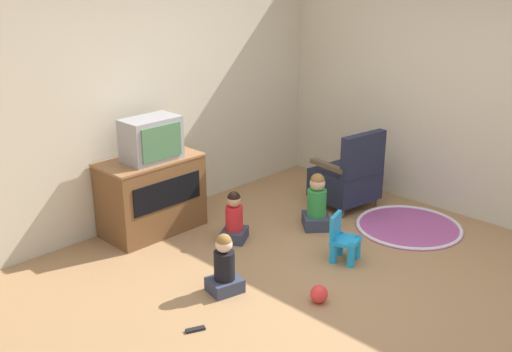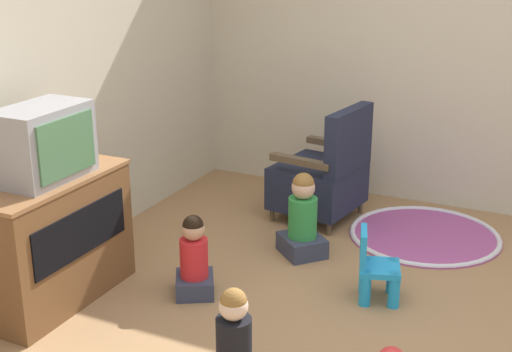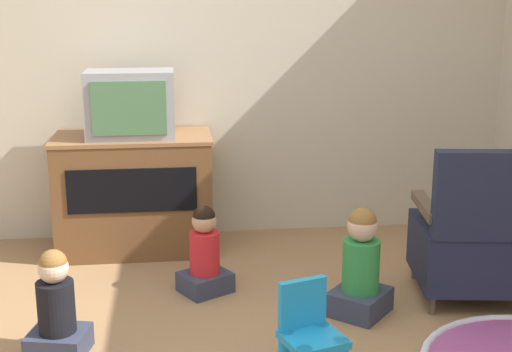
# 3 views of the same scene
# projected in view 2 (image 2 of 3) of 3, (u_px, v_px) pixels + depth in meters

# --- Properties ---
(ground_plane) EXTENTS (30.00, 30.00, 0.00)m
(ground_plane) POSITION_uv_depth(u_px,v_px,m) (375.00, 337.00, 3.93)
(ground_plane) COLOR #9E754C
(tv_cabinet) EXTENTS (1.02, 0.56, 0.78)m
(tv_cabinet) POSITION_uv_depth(u_px,v_px,m) (46.00, 237.00, 4.23)
(tv_cabinet) COLOR brown
(tv_cabinet) RESTS_ON ground_plane
(television) EXTENTS (0.55, 0.35, 0.43)m
(television) POSITION_uv_depth(u_px,v_px,m) (43.00, 143.00, 4.02)
(television) COLOR #939399
(television) RESTS_ON tv_cabinet
(black_armchair) EXTENTS (0.70, 0.67, 0.90)m
(black_armchair) POSITION_uv_depth(u_px,v_px,m) (323.00, 176.00, 5.45)
(black_armchair) COLOR brown
(black_armchair) RESTS_ON ground_plane
(yellow_kid_chair) EXTENTS (0.31, 0.31, 0.45)m
(yellow_kid_chair) POSITION_uv_depth(u_px,v_px,m) (376.00, 271.00, 4.29)
(yellow_kid_chair) COLOR #1E99DB
(yellow_kid_chair) RESTS_ON ground_plane
(play_mat) EXTENTS (1.10, 1.10, 0.04)m
(play_mat) POSITION_uv_depth(u_px,v_px,m) (424.00, 235.00, 5.23)
(play_mat) COLOR #A54C8C
(play_mat) RESTS_ON ground_plane
(child_watching_left) EXTENTS (0.40, 0.40, 0.59)m
(child_watching_left) POSITION_uv_depth(u_px,v_px,m) (303.00, 220.00, 4.86)
(child_watching_left) COLOR #33384C
(child_watching_left) RESTS_ON ground_plane
(child_watching_center) EXTENTS (0.31, 0.29, 0.53)m
(child_watching_center) POSITION_uv_depth(u_px,v_px,m) (234.00, 344.00, 3.45)
(child_watching_center) COLOR #33384C
(child_watching_center) RESTS_ON ground_plane
(child_watching_right) EXTENTS (0.34, 0.33, 0.52)m
(child_watching_right) POSITION_uv_depth(u_px,v_px,m) (194.00, 260.00, 4.34)
(child_watching_right) COLOR #33384C
(child_watching_right) RESTS_ON ground_plane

